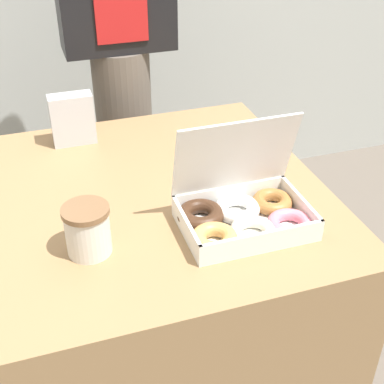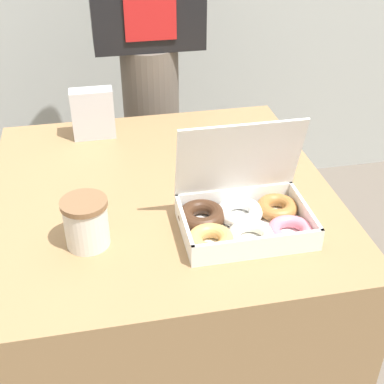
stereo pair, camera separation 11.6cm
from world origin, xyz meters
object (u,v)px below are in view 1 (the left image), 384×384
object	(u,v)px
coffee_cup	(88,230)
person_customer	(118,34)
donut_box	(241,213)
napkin_holder	(72,119)

from	to	relation	value
coffee_cup	person_customer	distance (m)	0.91
donut_box	coffee_cup	bearing A→B (deg)	177.30
donut_box	coffee_cup	world-z (taller)	donut_box
coffee_cup	napkin_holder	distance (m)	0.52
donut_box	coffee_cup	size ratio (longest dim) A/B	2.81
donut_box	coffee_cup	xyz separation A→B (m)	(-0.35, 0.02, 0.02)
coffee_cup	napkin_holder	size ratio (longest dim) A/B	0.76
napkin_holder	person_customer	world-z (taller)	person_customer
coffee_cup	napkin_holder	bearing A→B (deg)	85.67
donut_box	napkin_holder	world-z (taller)	donut_box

